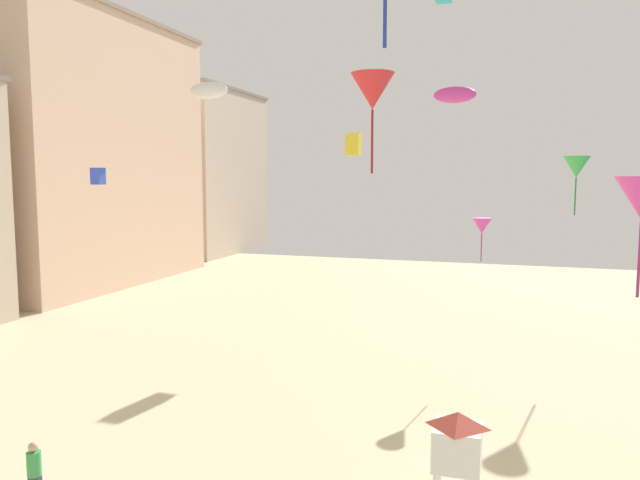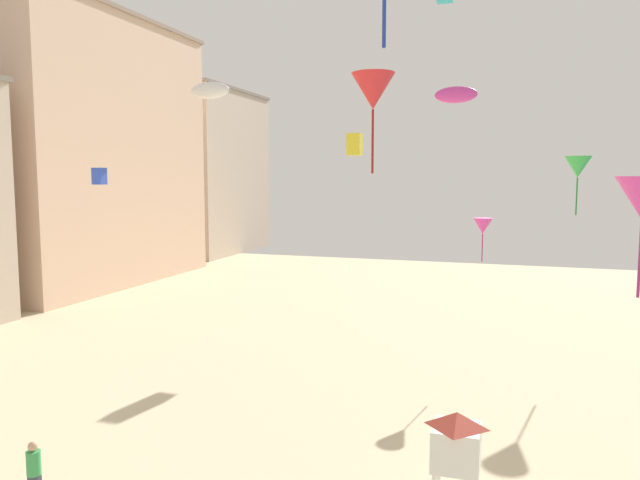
{
  "view_description": "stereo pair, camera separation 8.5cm",
  "coord_description": "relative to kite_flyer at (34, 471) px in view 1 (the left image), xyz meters",
  "views": [
    {
      "loc": [
        8.26,
        2.54,
        8.0
      ],
      "look_at": [
        2.25,
        21.0,
        5.98
      ],
      "focal_mm": 33.67,
      "sensor_mm": 36.0,
      "label": 1
    },
    {
      "loc": [
        8.34,
        2.56,
        8.0
      ],
      "look_at": [
        2.25,
        21.0,
        5.98
      ],
      "focal_mm": 33.67,
      "sensor_mm": 36.0,
      "label": 2
    }
  ],
  "objects": [
    {
      "name": "boardwalk_hotel_mid",
      "position": [
        -24.42,
        26.84,
        9.0
      ],
      "size": [
        17.94,
        19.94,
        19.83
      ],
      "color": "beige",
      "rests_on": "ground"
    },
    {
      "name": "boardwalk_hotel_far",
      "position": [
        -24.42,
        46.75,
        7.68
      ],
      "size": [
        15.53,
        14.97,
        17.19
      ],
      "color": "#C6B29E",
      "rests_on": "ground"
    },
    {
      "name": "kite_flyer",
      "position": [
        0.0,
        0.0,
        0.0
      ],
      "size": [
        0.34,
        0.34,
        1.64
      ],
      "rotation": [
        0.0,
        0.0,
        0.63
      ],
      "color": "#383D4C",
      "rests_on": "ground"
    },
    {
      "name": "lifeguard_stand",
      "position": [
        9.8,
        2.79,
        0.92
      ],
      "size": [
        1.1,
        1.1,
        2.55
      ],
      "rotation": [
        0.0,
        0.0,
        0.18
      ],
      "color": "white",
      "rests_on": "ground"
    },
    {
      "name": "kite_blue_box",
      "position": [
        -9.89,
        15.3,
        7.17
      ],
      "size": [
        0.56,
        0.56,
        0.88
      ],
      "color": "blue"
    },
    {
      "name": "kite_green_delta",
      "position": [
        13.75,
        21.31,
        7.62
      ],
      "size": [
        1.29,
        1.29,
        2.93
      ],
      "color": "green"
    },
    {
      "name": "kite_red_delta",
      "position": [
        5.51,
        12.12,
        10.42
      ],
      "size": [
        1.7,
        1.7,
        3.87
      ],
      "color": "red"
    },
    {
      "name": "kite_white_parafoil",
      "position": [
        -7.8,
        23.58,
        12.59
      ],
      "size": [
        2.69,
        0.75,
        1.05
      ],
      "color": "white"
    },
    {
      "name": "kite_magenta_parafoil",
      "position": [
        7.75,
        21.27,
        11.37
      ],
      "size": [
        2.19,
        0.61,
        0.85
      ],
      "color": "#DB3D9E"
    },
    {
      "name": "kite_magenta_delta_2",
      "position": [
        9.53,
        16.75,
        4.92
      ],
      "size": [
        0.87,
        0.87,
        1.98
      ],
      "color": "#DB3D9E"
    },
    {
      "name": "kite_yellow_box",
      "position": [
        1.77,
        23.36,
        9.04
      ],
      "size": [
        0.81,
        0.81,
        1.27
      ],
      "color": "yellow"
    }
  ]
}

